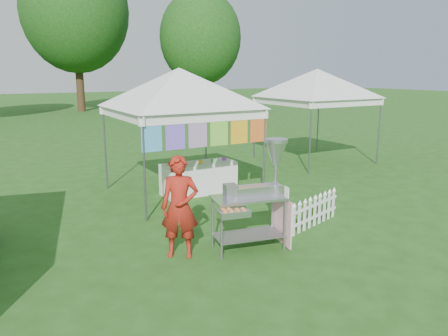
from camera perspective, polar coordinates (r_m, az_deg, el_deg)
ground at (r=7.79m, az=5.38°, el=-9.51°), size 120.00×120.00×0.00m
canopy_main at (r=10.27m, az=-5.90°, el=12.85°), size 4.24×4.24×3.45m
canopy_right at (r=14.58m, az=12.09°, el=12.52°), size 4.24×4.24×3.45m
tree_mid at (r=34.88m, az=-18.88°, el=18.79°), size 7.60×7.60×11.52m
tree_right at (r=31.37m, az=-3.10°, el=16.60°), size 5.60×5.60×8.42m
donut_cart at (r=7.17m, az=4.73°, el=-2.34°), size 1.45×0.90×1.84m
vendor at (r=6.94m, az=-5.80°, el=-5.10°), size 0.72×0.65×1.64m
picket_fence at (r=8.50m, az=11.47°, el=-5.74°), size 1.72×0.57×0.56m
display_table at (r=10.65m, az=-3.30°, el=-1.30°), size 1.80×0.70×0.75m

